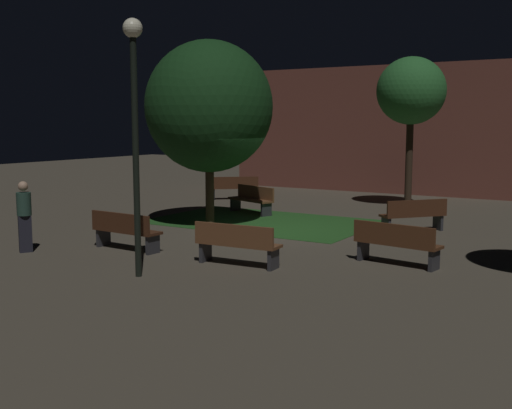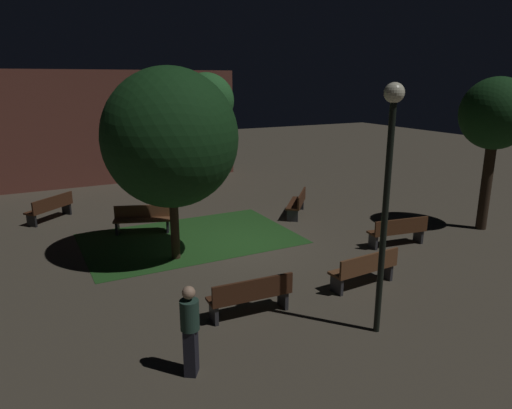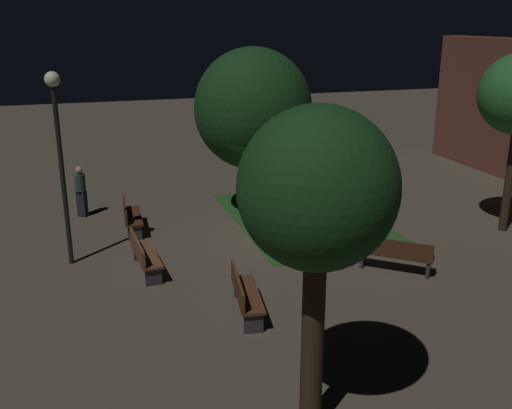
{
  "view_description": "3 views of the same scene",
  "coord_description": "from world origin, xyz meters",
  "px_view_note": "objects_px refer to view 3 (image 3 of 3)",
  "views": [
    {
      "loc": [
        8.43,
        -14.52,
        2.91
      ],
      "look_at": [
        -0.34,
        -0.17,
        0.72
      ],
      "focal_mm": 44.15,
      "sensor_mm": 36.0,
      "label": 1
    },
    {
      "loc": [
        -5.53,
        -11.9,
        4.85
      ],
      "look_at": [
        0.61,
        -0.11,
        1.24
      ],
      "focal_mm": 32.58,
      "sensor_mm": 36.0,
      "label": 2
    },
    {
      "loc": [
        14.76,
        -5.29,
        5.96
      ],
      "look_at": [
        -0.71,
        -0.4,
        0.71
      ],
      "focal_mm": 40.56,
      "sensor_mm": 36.0,
      "label": 3
    }
  ],
  "objects_px": {
    "bench_front_left": "(327,190)",
    "pedestrian": "(81,190)",
    "tree_right_canopy": "(253,109)",
    "bench_corner": "(143,254)",
    "lamp_post_plaza_east": "(59,138)",
    "bench_path_side": "(244,293)",
    "bench_by_lamp": "(367,166)",
    "bench_front_right": "(395,254)",
    "bench_near_trees": "(130,215)",
    "tree_left_canopy": "(318,193)"
  },
  "relations": [
    {
      "from": "bench_near_trees",
      "to": "bench_path_side",
      "type": "xyz_separation_m",
      "value": [
        5.81,
        1.75,
        0.0
      ]
    },
    {
      "from": "bench_front_right",
      "to": "tree_left_canopy",
      "type": "distance_m",
      "value": 6.99
    },
    {
      "from": "bench_corner",
      "to": "bench_front_left",
      "type": "xyz_separation_m",
      "value": [
        -3.68,
        6.54,
        0.0
      ]
    },
    {
      "from": "bench_front_left",
      "to": "pedestrian",
      "type": "bearing_deg",
      "value": -98.51
    },
    {
      "from": "bench_corner",
      "to": "bench_front_right",
      "type": "distance_m",
      "value": 6.15
    },
    {
      "from": "bench_by_lamp",
      "to": "pedestrian",
      "type": "distance_m",
      "value": 10.74
    },
    {
      "from": "bench_corner",
      "to": "tree_left_canopy",
      "type": "height_order",
      "value": "tree_left_canopy"
    },
    {
      "from": "bench_front_right",
      "to": "bench_near_trees",
      "type": "bearing_deg",
      "value": -129.9
    },
    {
      "from": "bench_corner",
      "to": "bench_by_lamp",
      "type": "height_order",
      "value": "same"
    },
    {
      "from": "bench_corner",
      "to": "bench_path_side",
      "type": "xyz_separation_m",
      "value": [
        2.75,
        1.75,
        0.0
      ]
    },
    {
      "from": "tree_right_canopy",
      "to": "pedestrian",
      "type": "distance_m",
      "value": 5.92
    },
    {
      "from": "pedestrian",
      "to": "lamp_post_plaza_east",
      "type": "bearing_deg",
      "value": -5.99
    },
    {
      "from": "bench_corner",
      "to": "lamp_post_plaza_east",
      "type": "height_order",
      "value": "lamp_post_plaza_east"
    },
    {
      "from": "bench_by_lamp",
      "to": "tree_right_canopy",
      "type": "relative_size",
      "value": 0.32
    },
    {
      "from": "bench_corner",
      "to": "tree_left_canopy",
      "type": "distance_m",
      "value": 7.4
    },
    {
      "from": "bench_front_right",
      "to": "lamp_post_plaza_east",
      "type": "bearing_deg",
      "value": -111.42
    },
    {
      "from": "lamp_post_plaza_east",
      "to": "pedestrian",
      "type": "xyz_separation_m",
      "value": [
        -3.73,
        0.39,
        -2.38
      ]
    },
    {
      "from": "tree_left_canopy",
      "to": "pedestrian",
      "type": "xyz_separation_m",
      "value": [
        -11.29,
        -3.02,
        -2.87
      ]
    },
    {
      "from": "lamp_post_plaza_east",
      "to": "tree_left_canopy",
      "type": "bearing_deg",
      "value": 24.29
    },
    {
      "from": "bench_corner",
      "to": "bench_path_side",
      "type": "relative_size",
      "value": 0.99
    },
    {
      "from": "bench_near_trees",
      "to": "pedestrian",
      "type": "height_order",
      "value": "pedestrian"
    },
    {
      "from": "bench_front_left",
      "to": "pedestrian",
      "type": "height_order",
      "value": "pedestrian"
    },
    {
      "from": "bench_front_right",
      "to": "pedestrian",
      "type": "distance_m",
      "value": 9.82
    },
    {
      "from": "tree_right_canopy",
      "to": "lamp_post_plaza_east",
      "type": "height_order",
      "value": "tree_right_canopy"
    },
    {
      "from": "pedestrian",
      "to": "tree_left_canopy",
      "type": "bearing_deg",
      "value": 14.98
    },
    {
      "from": "bench_front_left",
      "to": "pedestrian",
      "type": "xyz_separation_m",
      "value": [
        -1.17,
        -7.85,
        0.37
      ]
    },
    {
      "from": "lamp_post_plaza_east",
      "to": "bench_front_right",
      "type": "bearing_deg",
      "value": 68.58
    },
    {
      "from": "bench_corner",
      "to": "tree_left_canopy",
      "type": "xyz_separation_m",
      "value": [
        6.43,
        1.71,
        3.24
      ]
    },
    {
      "from": "lamp_post_plaza_east",
      "to": "pedestrian",
      "type": "relative_size",
      "value": 2.98
    },
    {
      "from": "lamp_post_plaza_east",
      "to": "tree_right_canopy",
      "type": "bearing_deg",
      "value": 112.54
    },
    {
      "from": "tree_right_canopy",
      "to": "pedestrian",
      "type": "height_order",
      "value": "tree_right_canopy"
    },
    {
      "from": "bench_near_trees",
      "to": "tree_right_canopy",
      "type": "xyz_separation_m",
      "value": [
        -0.38,
        3.88,
        2.86
      ]
    },
    {
      "from": "tree_left_canopy",
      "to": "pedestrian",
      "type": "height_order",
      "value": "tree_left_canopy"
    },
    {
      "from": "bench_front_right",
      "to": "tree_left_canopy",
      "type": "xyz_separation_m",
      "value": [
        4.59,
        -4.15,
        3.24
      ]
    },
    {
      "from": "bench_path_side",
      "to": "bench_front_left",
      "type": "xyz_separation_m",
      "value": [
        -6.43,
        4.79,
        0.0
      ]
    },
    {
      "from": "bench_by_lamp",
      "to": "tree_left_canopy",
      "type": "distance_m",
      "value": 15.12
    },
    {
      "from": "bench_front_left",
      "to": "bench_by_lamp",
      "type": "height_order",
      "value": "same"
    },
    {
      "from": "bench_path_side",
      "to": "tree_right_canopy",
      "type": "relative_size",
      "value": 0.36
    },
    {
      "from": "tree_right_canopy",
      "to": "bench_path_side",
      "type": "bearing_deg",
      "value": -18.95
    },
    {
      "from": "tree_right_canopy",
      "to": "tree_left_canopy",
      "type": "distance_m",
      "value": 10.11
    },
    {
      "from": "tree_right_canopy",
      "to": "lamp_post_plaza_east",
      "type": "xyz_separation_m",
      "value": [
        2.31,
        -5.57,
        -0.11
      ]
    },
    {
      "from": "tree_right_canopy",
      "to": "bench_front_left",
      "type": "bearing_deg",
      "value": 95.14
    },
    {
      "from": "bench_path_side",
      "to": "tree_left_canopy",
      "type": "xyz_separation_m",
      "value": [
        3.68,
        -0.04,
        3.24
      ]
    },
    {
      "from": "bench_corner",
      "to": "lamp_post_plaza_east",
      "type": "bearing_deg",
      "value": -123.5
    },
    {
      "from": "bench_by_lamp",
      "to": "lamp_post_plaza_east",
      "type": "height_order",
      "value": "lamp_post_plaza_east"
    },
    {
      "from": "bench_front_right",
      "to": "lamp_post_plaza_east",
      "type": "height_order",
      "value": "lamp_post_plaza_east"
    },
    {
      "from": "bench_path_side",
      "to": "bench_by_lamp",
      "type": "xyz_separation_m",
      "value": [
        -8.96,
        7.59,
        0.0
      ]
    },
    {
      "from": "bench_by_lamp",
      "to": "pedestrian",
      "type": "relative_size",
      "value": 1.04
    },
    {
      "from": "tree_right_canopy",
      "to": "lamp_post_plaza_east",
      "type": "bearing_deg",
      "value": -67.46
    },
    {
      "from": "bench_front_right",
      "to": "bench_by_lamp",
      "type": "xyz_separation_m",
      "value": [
        -8.05,
        3.48,
        0.0
      ]
    }
  ]
}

